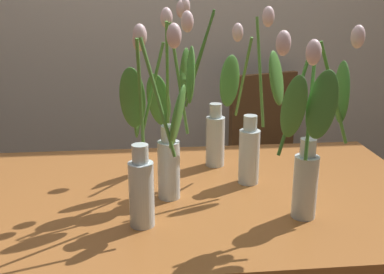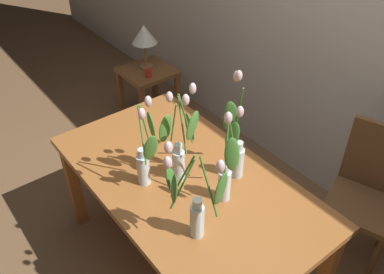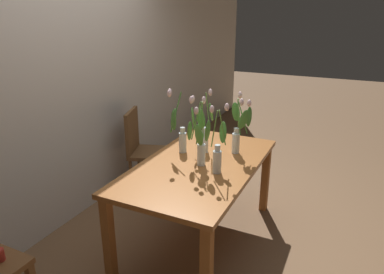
{
  "view_description": "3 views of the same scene",
  "coord_description": "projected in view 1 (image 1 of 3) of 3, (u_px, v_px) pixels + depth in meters",
  "views": [
    {
      "loc": [
        -0.09,
        -1.35,
        1.35
      ],
      "look_at": [
        0.05,
        -0.02,
        0.93
      ],
      "focal_mm": 43.81,
      "sensor_mm": 36.0,
      "label": 1
    },
    {
      "loc": [
        1.33,
        -0.99,
        2.27
      ],
      "look_at": [
        -0.01,
        0.05,
        0.99
      ],
      "focal_mm": 38.11,
      "sensor_mm": 36.0,
      "label": 2
    },
    {
      "loc": [
        -2.43,
        -1.1,
        1.93
      ],
      "look_at": [
        -0.07,
        0.03,
        0.99
      ],
      "focal_mm": 32.89,
      "sensor_mm": 36.0,
      "label": 3
    }
  ],
  "objects": [
    {
      "name": "dining_table",
      "position": [
        176.0,
        219.0,
        1.5
      ],
      "size": [
        1.6,
        0.9,
        0.74
      ],
      "color": "#A3602D",
      "rests_on": "ground"
    },
    {
      "name": "dining_chair",
      "position": [
        272.0,
        152.0,
        2.5
      ],
      "size": [
        0.51,
        0.51,
        0.93
      ],
      "color": "brown",
      "rests_on": "ground"
    },
    {
      "name": "tulip_vase_0",
      "position": [
        250.0,
        127.0,
        1.51
      ],
      "size": [
        0.21,
        0.19,
        0.57
      ],
      "color": "silver",
      "rests_on": "dining_table"
    },
    {
      "name": "tulip_vase_1",
      "position": [
        166.0,
        131.0,
        1.4
      ],
      "size": [
        0.2,
        0.18,
        0.56
      ],
      "color": "silver",
      "rests_on": "dining_table"
    },
    {
      "name": "tulip_vase_3",
      "position": [
        311.0,
        147.0,
        1.24
      ],
      "size": [
        0.26,
        0.23,
        0.53
      ],
      "color": "silver",
      "rests_on": "dining_table"
    },
    {
      "name": "tulip_vase_2",
      "position": [
        146.0,
        160.0,
        1.23
      ],
      "size": [
        0.19,
        0.15,
        0.54
      ],
      "color": "silver",
      "rests_on": "dining_table"
    },
    {
      "name": "tulip_vase_4",
      "position": [
        205.0,
        114.0,
        1.66
      ],
      "size": [
        0.18,
        0.12,
        0.59
      ],
      "color": "silver",
      "rests_on": "dining_table"
    }
  ]
}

